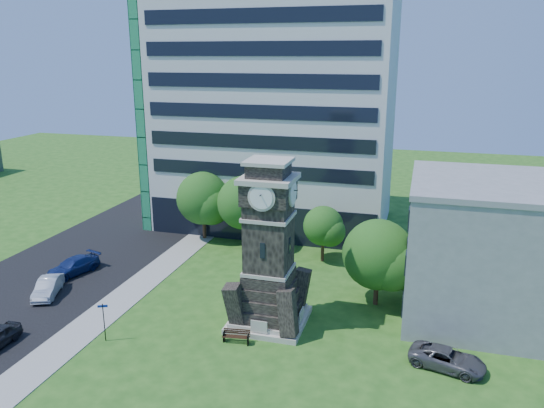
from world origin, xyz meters
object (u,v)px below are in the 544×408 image
(car_east_lot, at_px, (447,359))
(park_bench, at_px, (236,336))
(clock_tower, at_px, (269,255))
(car_street_mid, at_px, (48,287))
(car_street_north, at_px, (73,266))
(street_sign, at_px, (104,318))

(car_east_lot, height_order, park_bench, car_east_lot)
(clock_tower, bearing_deg, park_bench, -112.05)
(car_street_mid, height_order, car_street_north, car_street_north)
(car_east_lot, bearing_deg, park_bench, 107.80)
(clock_tower, distance_m, street_sign, 12.11)
(park_bench, bearing_deg, street_sign, -172.96)
(car_street_mid, relative_size, car_east_lot, 0.92)
(car_street_mid, distance_m, park_bench, 17.53)
(clock_tower, xyz_separation_m, car_east_lot, (12.47, -2.60, -4.63))
(car_east_lot, bearing_deg, clock_tower, 92.93)
(car_street_north, distance_m, park_bench, 19.43)
(clock_tower, xyz_separation_m, car_street_north, (-19.45, 3.73, -4.55))
(car_street_north, bearing_deg, park_bench, -4.84)
(car_street_mid, height_order, car_east_lot, car_street_mid)
(car_street_mid, distance_m, street_sign, 9.97)
(car_east_lot, bearing_deg, car_street_north, 93.49)
(park_bench, bearing_deg, car_east_lot, -4.67)
(street_sign, bearing_deg, clock_tower, 4.52)
(clock_tower, height_order, car_east_lot, clock_tower)
(car_street_north, height_order, street_sign, street_sign)
(clock_tower, relative_size, park_bench, 6.58)
(clock_tower, xyz_separation_m, park_bench, (-1.36, -3.35, -4.77))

